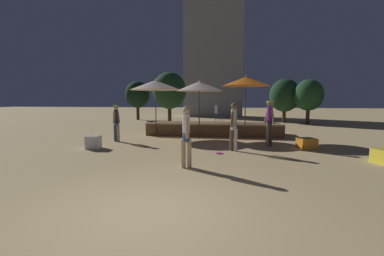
% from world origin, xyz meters
% --- Properties ---
extents(ground_plane, '(120.00, 120.00, 0.00)m').
position_xyz_m(ground_plane, '(0.00, 0.00, 0.00)').
color(ground_plane, tan).
extents(wooden_deck, '(7.02, 2.25, 0.69)m').
position_xyz_m(wooden_deck, '(0.33, 10.00, 0.31)').
color(wooden_deck, brown).
rests_on(wooden_deck, ground).
extents(patio_umbrella_0, '(2.30, 2.30, 2.86)m').
position_xyz_m(patio_umbrella_0, '(-0.31, 8.72, 2.54)').
color(patio_umbrella_0, brown).
rests_on(patio_umbrella_0, ground).
extents(patio_umbrella_1, '(2.60, 2.60, 2.95)m').
position_xyz_m(patio_umbrella_1, '(-2.59, 8.83, 2.62)').
color(patio_umbrella_1, brown).
rests_on(patio_umbrella_1, ground).
extents(patio_umbrella_2, '(2.29, 2.29, 3.04)m').
position_xyz_m(patio_umbrella_2, '(1.92, 8.71, 2.74)').
color(patio_umbrella_2, brown).
rests_on(patio_umbrella_2, ground).
extents(cube_seat_1, '(0.55, 0.55, 0.49)m').
position_xyz_m(cube_seat_1, '(-3.96, 5.13, 0.24)').
color(cube_seat_1, white).
rests_on(cube_seat_1, ground).
extents(cube_seat_2, '(0.73, 0.73, 0.41)m').
position_xyz_m(cube_seat_2, '(4.18, 6.44, 0.20)').
color(cube_seat_2, orange).
rests_on(cube_seat_2, ground).
extents(person_0, '(0.28, 0.49, 1.69)m').
position_xyz_m(person_0, '(0.11, 2.91, 0.91)').
color(person_0, tan).
rests_on(person_0, ground).
extents(person_1, '(0.41, 0.52, 1.84)m').
position_xyz_m(person_1, '(2.80, 6.71, 1.06)').
color(person_1, '#997051').
rests_on(person_1, ground).
extents(person_2, '(0.29, 0.47, 1.64)m').
position_xyz_m(person_2, '(-3.83, 6.87, 0.91)').
color(person_2, tan).
rests_on(person_2, ground).
extents(person_3, '(0.30, 0.51, 1.77)m').
position_xyz_m(person_3, '(1.39, 5.53, 0.97)').
color(person_3, white).
rests_on(person_3, ground).
extents(bistro_chair_0, '(0.47, 0.47, 0.90)m').
position_xyz_m(bistro_chair_0, '(0.49, 10.30, 1.23)').
color(bistro_chair_0, '#47474C').
rests_on(bistro_chair_0, wooden_deck).
extents(bistro_chair_1, '(0.48, 0.48, 0.90)m').
position_xyz_m(bistro_chair_1, '(1.45, 10.28, 1.23)').
color(bistro_chair_1, '#47474C').
rests_on(bistro_chair_1, wooden_deck).
extents(frisbee_disc, '(0.26, 0.26, 0.03)m').
position_xyz_m(frisbee_disc, '(0.89, 4.94, 0.02)').
color(frisbee_disc, '#E54C99').
rests_on(frisbee_disc, ground).
extents(background_tree_0, '(2.44, 2.44, 3.59)m').
position_xyz_m(background_tree_0, '(5.48, 18.22, 2.24)').
color(background_tree_0, '#3D2B1C').
rests_on(background_tree_0, ground).
extents(background_tree_1, '(2.18, 2.18, 3.45)m').
position_xyz_m(background_tree_1, '(7.03, 17.10, 2.24)').
color(background_tree_1, '#3D2B1C').
rests_on(background_tree_1, ground).
extents(background_tree_2, '(2.55, 2.55, 3.99)m').
position_xyz_m(background_tree_2, '(-3.52, 15.35, 2.58)').
color(background_tree_2, '#3D2B1C').
rests_on(background_tree_2, ground).
extents(background_tree_3, '(2.28, 2.28, 3.63)m').
position_xyz_m(background_tree_3, '(-7.60, 19.24, 2.37)').
color(background_tree_3, '#3D2B1C').
rests_on(background_tree_3, ground).
extents(distant_building, '(6.48, 3.00, 13.06)m').
position_xyz_m(distant_building, '(-0.96, 25.73, 6.53)').
color(distant_building, gray).
rests_on(distant_building, ground).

